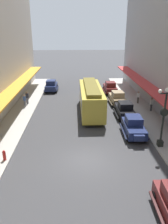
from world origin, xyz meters
TOP-DOWN VIEW (x-y plane):
  - ground_plane at (0.00, 0.00)m, footprint 200.00×200.00m
  - parked_car_0 at (-4.83, 21.06)m, footprint 2.20×4.28m
  - parked_car_1 at (4.70, 19.41)m, footprint 2.23×4.29m
  - parked_car_2 at (4.82, 13.68)m, footprint 2.28×4.31m
  - parked_car_3 at (4.83, 9.07)m, footprint 2.14×4.26m
  - parked_car_4 at (4.69, 4.27)m, footprint 2.25×4.30m
  - streetcar at (1.02, 10.64)m, footprint 2.58×9.61m
  - lamp_post_with_clock at (6.40, 1.81)m, footprint 1.42×0.44m
  - fire_hydrant at (-6.35, 0.12)m, footprint 0.24×0.24m
  - pedestrian_1 at (-7.42, 12.67)m, footprint 0.36×0.24m
  - pedestrian_2 at (-7.33, 13.92)m, footprint 0.36×0.24m
  - pedestrian_3 at (7.64, 13.57)m, footprint 0.36×0.24m
  - pedestrian_4 at (8.47, 10.52)m, footprint 0.36×0.28m

SIDE VIEW (x-z plane):
  - ground_plane at x=0.00m, z-range 0.00..0.00m
  - fire_hydrant at x=-6.35m, z-range 0.15..0.97m
  - parked_car_0 at x=-4.83m, z-range 0.02..1.86m
  - parked_car_1 at x=4.70m, z-range 0.02..1.86m
  - parked_car_2 at x=4.82m, z-range 0.02..1.86m
  - parked_car_3 at x=4.83m, z-range 0.02..1.86m
  - parked_car_4 at x=4.69m, z-range 0.02..1.86m
  - pedestrian_1 at x=-7.42m, z-range 0.17..1.81m
  - pedestrian_2 at x=-7.33m, z-range 0.17..1.81m
  - pedestrian_3 at x=7.64m, z-range 0.17..1.81m
  - pedestrian_4 at x=8.47m, z-range 0.18..1.85m
  - streetcar at x=1.02m, z-range 0.17..3.63m
  - lamp_post_with_clock at x=6.40m, z-range 0.41..5.57m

